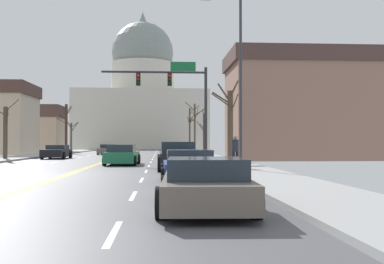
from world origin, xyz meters
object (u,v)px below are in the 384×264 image
(sedan_oncoming_00, at_px, (57,152))
(sedan_oncoming_01, at_px, (108,150))
(signal_gantry, at_px, (178,90))
(sedan_near_00, at_px, (122,155))
(sedan_near_03, at_px, (205,185))
(pedestrian_00, at_px, (235,150))
(pickup_truck_near_01, at_px, (178,157))
(street_lamp_right, at_px, (236,67))
(sedan_near_02, at_px, (189,167))

(sedan_oncoming_00, height_order, sedan_oncoming_01, sedan_oncoming_00)
(signal_gantry, xyz_separation_m, sedan_oncoming_01, (-7.50, 19.97, -4.82))
(sedan_oncoming_00, bearing_deg, sedan_near_00, -59.25)
(sedan_near_03, bearing_deg, pedestrian_00, 77.98)
(pickup_truck_near_01, bearing_deg, sedan_near_03, -89.67)
(sedan_near_03, relative_size, sedan_oncoming_01, 1.10)
(signal_gantry, height_order, street_lamp_right, street_lamp_right)
(sedan_oncoming_00, xyz_separation_m, pedestrian_00, (13.17, -17.65, 0.51))
(sedan_near_00, bearing_deg, street_lamp_right, -50.48)
(sedan_near_02, relative_size, sedan_oncoming_01, 0.99)
(sedan_near_02, xyz_separation_m, pedestrian_00, (2.86, 6.97, 0.53))
(signal_gantry, height_order, sedan_near_03, signal_gantry)
(signal_gantry, relative_size, pedestrian_00, 4.66)
(sedan_near_03, bearing_deg, street_lamp_right, 77.55)
(pickup_truck_near_01, height_order, sedan_oncoming_00, pickup_truck_near_01)
(sedan_near_00, bearing_deg, sedan_oncoming_00, 120.75)
(sedan_near_03, xyz_separation_m, sedan_oncoming_00, (-10.29, 31.19, 0.03))
(sedan_near_03, height_order, sedan_oncoming_01, sedan_oncoming_01)
(signal_gantry, relative_size, pickup_truck_near_01, 1.48)
(street_lamp_right, bearing_deg, sedan_near_00, 129.52)
(sedan_near_00, distance_m, sedan_oncoming_01, 24.45)
(pickup_truck_near_01, height_order, sedan_near_02, pickup_truck_near_01)
(street_lamp_right, distance_m, pickup_truck_near_01, 5.66)
(street_lamp_right, bearing_deg, sedan_near_03, -102.45)
(sedan_near_00, relative_size, pedestrian_00, 2.66)
(sedan_near_00, distance_m, sedan_near_03, 20.16)
(pickup_truck_near_01, relative_size, sedan_near_02, 1.27)
(signal_gantry, bearing_deg, pedestrian_00, -75.75)
(pickup_truck_near_01, relative_size, sedan_near_03, 1.15)
(pickup_truck_near_01, height_order, pedestrian_00, pedestrian_00)
(sedan_near_03, distance_m, sedan_oncoming_00, 32.84)
(sedan_near_02, xyz_separation_m, sedan_oncoming_01, (-7.30, 37.44, 0.00))
(sedan_near_00, xyz_separation_m, sedan_oncoming_01, (-3.74, 24.16, -0.05))
(sedan_oncoming_00, height_order, pedestrian_00, pedestrian_00)
(sedan_near_00, relative_size, sedan_near_02, 1.07)
(sedan_near_03, bearing_deg, sedan_oncoming_01, 99.40)
(sedan_near_02, distance_m, sedan_oncoming_00, 26.69)
(pickup_truck_near_01, height_order, sedan_oncoming_01, pickup_truck_near_01)
(street_lamp_right, bearing_deg, sedan_oncoming_01, 107.48)
(sedan_oncoming_01, bearing_deg, sedan_near_00, -81.19)
(signal_gantry, distance_m, sedan_oncoming_01, 21.87)
(sedan_oncoming_00, bearing_deg, pickup_truck_near_01, -59.02)
(sedan_near_00, xyz_separation_m, pickup_truck_near_01, (3.46, -5.66, 0.07))
(street_lamp_right, distance_m, sedan_near_00, 10.84)
(street_lamp_right, height_order, sedan_near_03, street_lamp_right)
(street_lamp_right, height_order, sedan_near_02, street_lamp_right)
(street_lamp_right, distance_m, sedan_oncoming_00, 23.41)
(pickup_truck_near_01, xyz_separation_m, pedestrian_00, (2.96, -0.65, 0.40))
(sedan_near_02, distance_m, sedan_oncoming_01, 38.15)
(sedan_oncoming_00, bearing_deg, street_lamp_right, -55.51)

